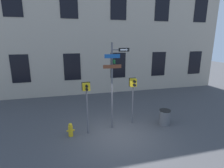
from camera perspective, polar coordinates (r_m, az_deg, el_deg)
ground_plane at (r=9.17m, az=2.53°, el=-16.42°), size 60.00×60.00×0.00m
building_facade at (r=15.68m, az=-5.93°, el=24.24°), size 24.00×0.63×14.88m
street_sign_pole at (r=8.92m, az=0.43°, el=1.67°), size 1.36×0.76×4.55m
pedestrian_signal_left at (r=8.60m, az=-8.32°, el=-3.21°), size 0.42×0.40×2.68m
pedestrian_signal_right at (r=9.70m, az=6.91°, el=-1.32°), size 0.39×0.40×2.65m
fire_hydrant at (r=9.19m, az=-13.37°, el=-14.35°), size 0.39×0.23×0.69m
trash_bin at (r=10.46m, az=16.81°, el=-10.32°), size 0.62×0.62×0.87m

